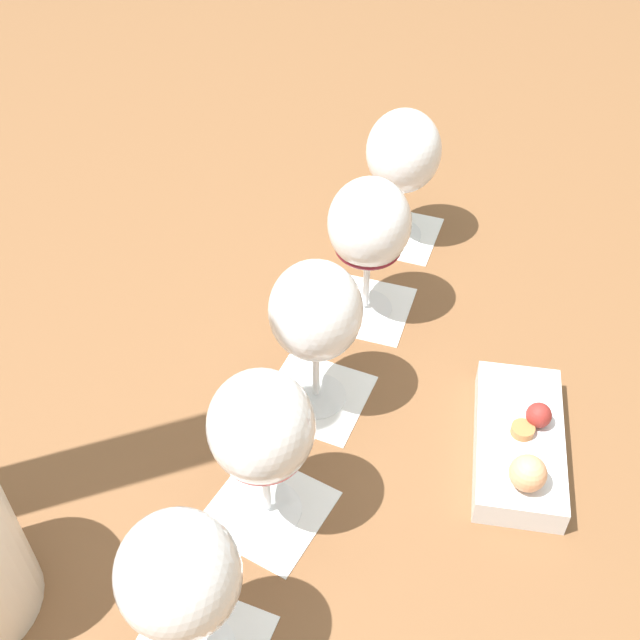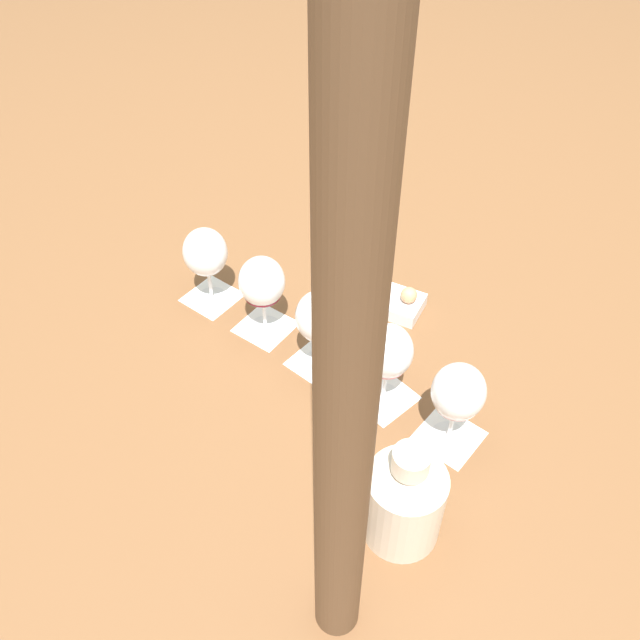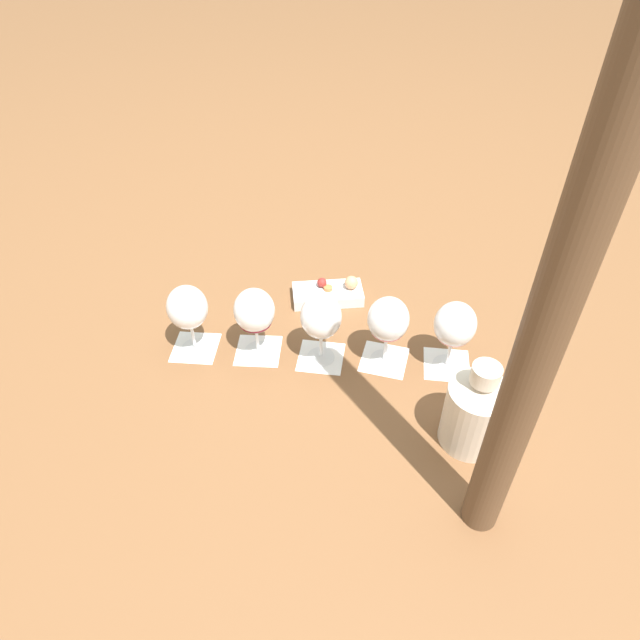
% 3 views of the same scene
% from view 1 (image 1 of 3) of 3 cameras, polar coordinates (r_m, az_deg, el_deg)
% --- Properties ---
extents(ground_plane, '(8.00, 8.00, 0.00)m').
position_cam_1_polar(ground_plane, '(0.83, 0.09, -5.28)').
color(ground_plane, brown).
extents(tasting_card_1, '(0.13, 0.13, 0.00)m').
position_cam_1_polar(tasting_card_1, '(0.75, -3.72, -13.30)').
color(tasting_card_1, white).
rests_on(tasting_card_1, ground_plane).
extents(tasting_card_2, '(0.14, 0.14, 0.00)m').
position_cam_1_polar(tasting_card_2, '(0.83, -0.31, -5.41)').
color(tasting_card_2, white).
rests_on(tasting_card_2, ground_plane).
extents(tasting_card_3, '(0.14, 0.14, 0.00)m').
position_cam_1_polar(tasting_card_3, '(0.92, 3.21, 0.87)').
color(tasting_card_3, white).
rests_on(tasting_card_3, ground_plane).
extents(tasting_card_4, '(0.14, 0.14, 0.00)m').
position_cam_1_polar(tasting_card_4, '(1.03, 5.48, 6.14)').
color(tasting_card_4, white).
rests_on(tasting_card_4, ground_plane).
extents(wine_glass_0, '(0.09, 0.09, 0.17)m').
position_cam_1_polar(wine_glass_0, '(0.59, -9.94, -17.78)').
color(wine_glass_0, white).
rests_on(wine_glass_0, tasting_card_0).
extents(wine_glass_1, '(0.09, 0.09, 0.17)m').
position_cam_1_polar(wine_glass_1, '(0.66, -4.17, -7.96)').
color(wine_glass_1, white).
rests_on(wine_glass_1, tasting_card_1).
extents(wine_glass_2, '(0.09, 0.09, 0.17)m').
position_cam_1_polar(wine_glass_2, '(0.75, -0.35, 0.27)').
color(wine_glass_2, white).
rests_on(wine_glass_2, tasting_card_2).
extents(wine_glass_3, '(0.09, 0.09, 0.17)m').
position_cam_1_polar(wine_glass_3, '(0.85, 3.52, 6.49)').
color(wine_glass_3, white).
rests_on(wine_glass_3, tasting_card_3).
extents(wine_glass_4, '(0.09, 0.09, 0.17)m').
position_cam_1_polar(wine_glass_4, '(0.96, 5.94, 11.47)').
color(wine_glass_4, white).
rests_on(wine_glass_4, tasting_card_4).
extents(snack_dish, '(0.18, 0.18, 0.06)m').
position_cam_1_polar(snack_dish, '(0.79, 14.02, -8.50)').
color(snack_dish, silver).
rests_on(snack_dish, ground_plane).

